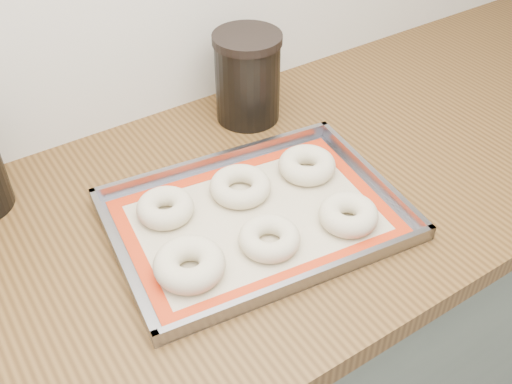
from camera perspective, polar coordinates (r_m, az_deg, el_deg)
countertop at (r=0.96m, az=-13.68°, el=-6.90°), size 3.06×0.68×0.04m
baking_tray at (r=0.97m, az=0.00°, el=-2.39°), size 0.50×0.38×0.03m
baking_mat at (r=0.97m, az=0.00°, el=-2.47°), size 0.45×0.34×0.00m
bagel_front_left at (r=0.88m, az=-6.36°, el=-6.86°), size 0.11×0.11×0.04m
bagel_front_mid at (r=0.92m, az=1.29°, el=-4.42°), size 0.12×0.12×0.03m
bagel_front_right at (r=0.97m, az=8.79°, el=-2.14°), size 0.10×0.10×0.04m
bagel_back_left at (r=0.98m, az=-8.63°, el=-1.49°), size 0.11×0.11×0.03m
bagel_back_mid at (r=1.01m, az=-1.51°, el=0.55°), size 0.13×0.13×0.03m
bagel_back_right at (r=1.06m, az=4.88°, el=2.57°), size 0.11×0.11×0.04m
canister_right at (r=1.17m, az=-0.81°, el=10.88°), size 0.13×0.13×0.18m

